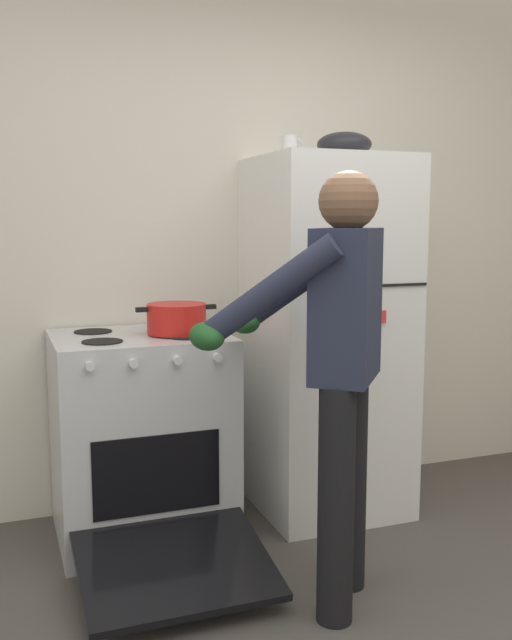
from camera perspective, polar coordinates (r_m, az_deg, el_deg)
The scene contains 7 objects.
kitchen_wall_back at distance 3.63m, azimuth -3.23°, elevation 6.79°, with size 6.00×0.10×2.70m, color silver.
refrigerator at distance 3.49m, azimuth 5.70°, elevation -1.32°, with size 0.68×0.72×1.73m.
stove_range at distance 3.27m, azimuth -9.16°, elevation -9.38°, with size 0.76×1.23×0.93m.
person_cook at distance 2.57m, azimuth 6.30°, elevation -2.44°, with size 0.73×0.74×1.60m.
red_pot at distance 3.16m, azimuth -6.42°, elevation 0.13°, with size 0.36×0.26×0.13m.
coffee_mug at distance 3.43m, azimuth 2.79°, elevation 13.84°, with size 0.11×0.08×0.10m.
mixing_bowl at distance 3.50m, azimuth 7.12°, elevation 13.85°, with size 0.26×0.26×0.12m, color black.
Camera 1 is at (-1.07, -1.52, 1.42)m, focal length 39.70 mm.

